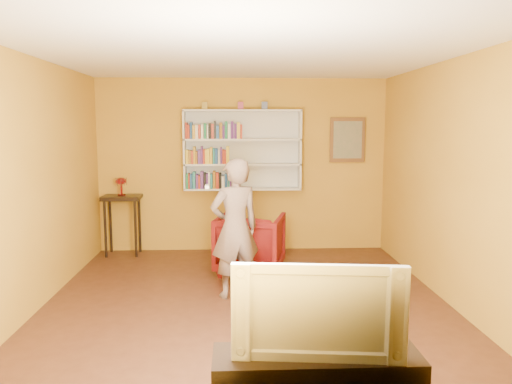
{
  "coord_description": "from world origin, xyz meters",
  "views": [
    {
      "loc": [
        -0.13,
        -5.33,
        1.98
      ],
      "look_at": [
        0.14,
        0.75,
        1.16
      ],
      "focal_mm": 35.0,
      "sensor_mm": 36.0,
      "label": 1
    }
  ],
  "objects_px": {
    "ruby_lustre": "(121,183)",
    "console_table": "(122,206)",
    "television": "(318,307)",
    "bookshelf": "(242,150)",
    "person": "(235,228)",
    "armchair": "(250,243)"
  },
  "relations": [
    {
      "from": "console_table",
      "to": "person",
      "type": "distance_m",
      "value": 2.61
    },
    {
      "from": "bookshelf",
      "to": "person",
      "type": "bearing_deg",
      "value": -93.37
    },
    {
      "from": "ruby_lustre",
      "to": "television",
      "type": "relative_size",
      "value": 0.25
    },
    {
      "from": "ruby_lustre",
      "to": "television",
      "type": "bearing_deg",
      "value": -63.48
    },
    {
      "from": "console_table",
      "to": "television",
      "type": "bearing_deg",
      "value": -63.48
    },
    {
      "from": "ruby_lustre",
      "to": "person",
      "type": "bearing_deg",
      "value": -48.95
    },
    {
      "from": "television",
      "to": "person",
      "type": "bearing_deg",
      "value": 108.01
    },
    {
      "from": "ruby_lustre",
      "to": "television",
      "type": "height_order",
      "value": "ruby_lustre"
    },
    {
      "from": "armchair",
      "to": "television",
      "type": "relative_size",
      "value": 0.79
    },
    {
      "from": "ruby_lustre",
      "to": "bookshelf",
      "type": "bearing_deg",
      "value": 4.96
    },
    {
      "from": "bookshelf",
      "to": "armchair",
      "type": "distance_m",
      "value": 1.67
    },
    {
      "from": "console_table",
      "to": "bookshelf",
      "type": "bearing_deg",
      "value": 4.96
    },
    {
      "from": "bookshelf",
      "to": "console_table",
      "type": "relative_size",
      "value": 1.96
    },
    {
      "from": "ruby_lustre",
      "to": "console_table",
      "type": "bearing_deg",
      "value": -53.13
    },
    {
      "from": "bookshelf",
      "to": "television",
      "type": "height_order",
      "value": "bookshelf"
    },
    {
      "from": "ruby_lustre",
      "to": "television",
      "type": "xyz_separation_m",
      "value": [
        2.25,
        -4.5,
        -0.31
      ]
    },
    {
      "from": "console_table",
      "to": "person",
      "type": "relative_size",
      "value": 0.57
    },
    {
      "from": "bookshelf",
      "to": "ruby_lustre",
      "type": "height_order",
      "value": "bookshelf"
    },
    {
      "from": "console_table",
      "to": "armchair",
      "type": "bearing_deg",
      "value": -27.37
    },
    {
      "from": "bookshelf",
      "to": "person",
      "type": "xyz_separation_m",
      "value": [
        -0.13,
        -2.13,
        -0.79
      ]
    },
    {
      "from": "console_table",
      "to": "person",
      "type": "height_order",
      "value": "person"
    },
    {
      "from": "armchair",
      "to": "television",
      "type": "bearing_deg",
      "value": 108.73
    }
  ]
}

